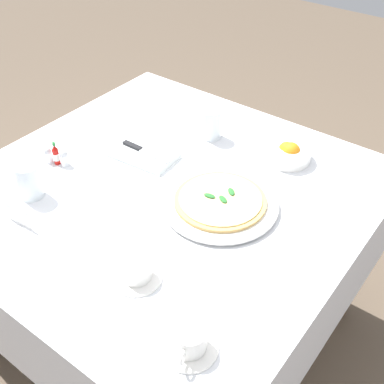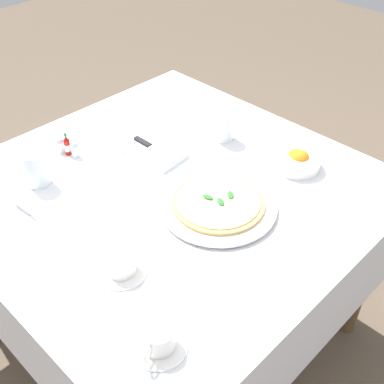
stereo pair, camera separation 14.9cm
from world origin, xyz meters
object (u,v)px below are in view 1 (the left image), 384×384
object	(u,v)px
pizza_plate	(220,204)
menu_card	(18,216)
dinner_knife	(144,151)
salt_shaker	(65,159)
napkin_folded	(143,154)
pizza	(220,200)
citrus_bowl	(288,153)
coffee_cup_left_edge	(189,341)
water_glass_near_right	(30,183)
water_glass_far_right	(211,125)
hot_sauce_bottle	(56,155)
pepper_shaker	(48,156)
coffee_cup_far_left	(136,270)

from	to	relation	value
pizza_plate	menu_card	bearing A→B (deg)	-135.31
dinner_knife	salt_shaker	xyz separation A→B (m)	(-0.17, -0.19, 0.00)
napkin_folded	dinner_knife	size ratio (longest dim) A/B	1.18
pizza_plate	dinner_knife	world-z (taller)	dinner_knife
pizza	salt_shaker	distance (m)	0.54
citrus_bowl	menu_card	world-z (taller)	citrus_bowl
napkin_folded	citrus_bowl	bearing A→B (deg)	30.01
pizza_plate	coffee_cup_left_edge	distance (m)	0.49
water_glass_near_right	menu_card	xyz separation A→B (m)	(0.08, -0.10, -0.02)
water_glass_far_right	hot_sauce_bottle	world-z (taller)	water_glass_far_right
citrus_bowl	pepper_shaker	xyz separation A→B (m)	(-0.62, -0.49, -0.00)
napkin_folded	menu_card	xyz separation A→B (m)	(-0.06, -0.46, 0.02)
coffee_cup_left_edge	water_glass_near_right	xyz separation A→B (m)	(-0.70, 0.14, 0.02)
salt_shaker	water_glass_far_right	bearing A→B (deg)	56.89
dinner_knife	coffee_cup_far_left	bearing A→B (deg)	-51.30
coffee_cup_far_left	napkin_folded	xyz separation A→B (m)	(-0.34, 0.41, -0.02)
coffee_cup_left_edge	salt_shaker	size ratio (longest dim) A/B	2.31
water_glass_far_right	menu_card	world-z (taller)	water_glass_far_right
water_glass_near_right	dinner_knife	size ratio (longest dim) A/B	0.57
coffee_cup_left_edge	napkin_folded	world-z (taller)	coffee_cup_left_edge
water_glass_near_right	napkin_folded	distance (m)	0.38
water_glass_far_right	menu_card	bearing A→B (deg)	-103.20
water_glass_near_right	pepper_shaker	world-z (taller)	water_glass_near_right
coffee_cup_left_edge	napkin_folded	bearing A→B (deg)	139.11
pizza	coffee_cup_far_left	size ratio (longest dim) A/B	2.05
coffee_cup_far_left	salt_shaker	world-z (taller)	coffee_cup_far_left
dinner_knife	citrus_bowl	size ratio (longest dim) A/B	1.30
water_glass_far_right	citrus_bowl	size ratio (longest dim) A/B	0.72
water_glass_near_right	pizza_plate	bearing A→B (deg)	31.85
coffee_cup_left_edge	water_glass_near_right	distance (m)	0.72
pizza_plate	coffee_cup_left_edge	bearing A→B (deg)	-63.28
water_glass_near_right	menu_card	size ratio (longest dim) A/B	1.23
napkin_folded	pepper_shaker	size ratio (longest dim) A/B	4.10
pizza_plate	water_glass_far_right	world-z (taller)	water_glass_far_right
pepper_shaker	menu_card	xyz separation A→B (m)	(0.17, -0.25, 0.00)
pizza	pepper_shaker	bearing A→B (deg)	-165.18
water_glass_far_right	pizza	bearing A→B (deg)	-50.35
water_glass_near_right	napkin_folded	size ratio (longest dim) A/B	0.48
pizza	hot_sauce_bottle	bearing A→B (deg)	-165.44
coffee_cup_left_edge	menu_card	world-z (taller)	coffee_cup_left_edge
dinner_knife	salt_shaker	world-z (taller)	salt_shaker
pizza	salt_shaker	world-z (taller)	salt_shaker
coffee_cup_left_edge	napkin_folded	size ratio (longest dim) A/B	0.56
water_glass_near_right	pizza	bearing A→B (deg)	31.86
napkin_folded	salt_shaker	world-z (taller)	salt_shaker
pizza	coffee_cup_far_left	distance (m)	0.35
coffee_cup_left_edge	dinner_knife	xyz separation A→B (m)	(-0.57, 0.50, -0.00)
napkin_folded	water_glass_far_right	bearing A→B (deg)	60.38
salt_shaker	hot_sauce_bottle	bearing A→B (deg)	-160.35
napkin_folded	salt_shaker	size ratio (longest dim) A/B	4.10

